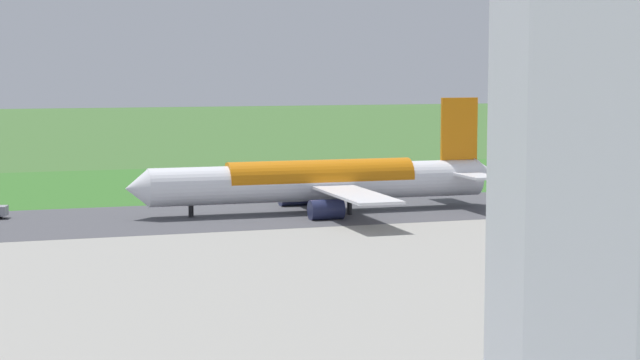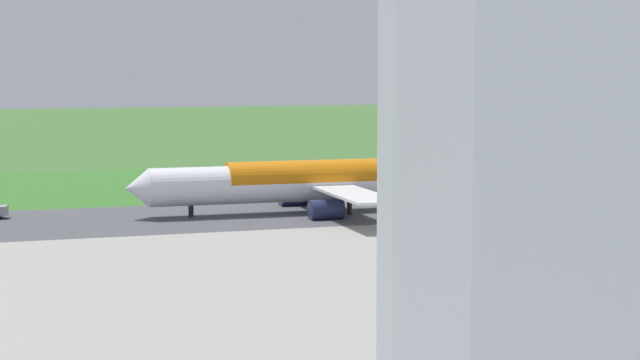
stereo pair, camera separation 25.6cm
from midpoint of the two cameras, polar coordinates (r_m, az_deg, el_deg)
ground_plane at (r=154.64m, az=4.42°, el=-1.51°), size 800.00×800.00×0.00m
runway_asphalt at (r=154.64m, az=4.42°, el=-1.50°), size 600.00×28.05×0.06m
grass_verge_foreground at (r=183.69m, az=0.74°, el=-0.30°), size 600.00×80.00×0.04m
airliner_main at (r=150.01m, az=0.19°, el=-0.05°), size 53.99×44.05×15.88m
no_stopping_sign at (r=180.06m, az=-4.99°, el=0.04°), size 0.60×0.10×2.60m
traffic_cone_orange at (r=180.62m, az=-6.39°, el=-0.36°), size 0.40×0.40×0.55m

